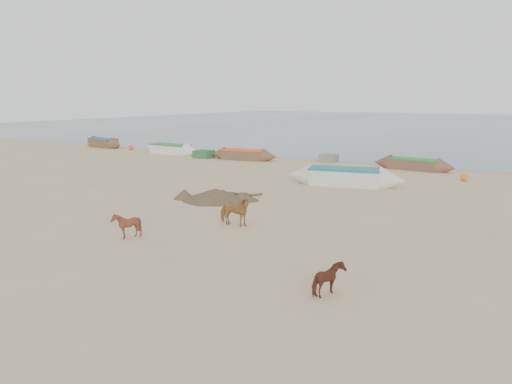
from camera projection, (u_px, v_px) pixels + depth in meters
The scene contains 9 objects.
ground at pixel (196, 240), 17.04m from camera, with size 140.00×140.00×0.00m, color tan.
sea at pixel (486, 125), 86.26m from camera, with size 160.00×160.00×0.00m, color slate.
cow_adult at pixel (234, 211), 18.75m from camera, with size 0.60×1.32×1.12m, color olive.
calf_front at pixel (126, 225), 17.11m from camera, with size 0.75×0.85×0.93m, color #552A1A.
calf_right at pixel (329, 280), 12.14m from camera, with size 0.81×0.69×0.81m, color #582A1C.
near_canoe at pixel (345, 177), 27.34m from camera, with size 6.45×1.44×0.97m, color silver, non-canonical shape.
debris_pile at pixel (215, 194), 23.63m from camera, with size 3.16×3.16×0.53m, color brown.
waterline_canoes at pixel (386, 163), 33.43m from camera, with size 61.00×3.41×0.93m.
beach_clutter at pixel (433, 168), 31.92m from camera, with size 43.95×5.07×0.64m.
Camera 1 is at (10.16, -13.08, 4.79)m, focal length 35.00 mm.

